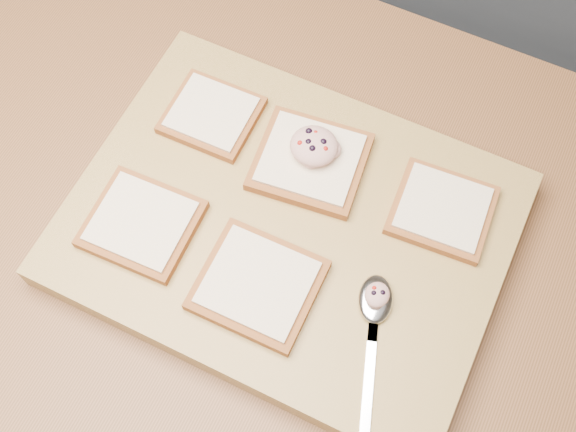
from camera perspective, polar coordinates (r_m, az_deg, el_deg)
name	(u,v)px	position (r m, az deg, el deg)	size (l,w,h in m)	color
ground	(289,389)	(1.76, 0.08, -13.50)	(4.00, 4.00, 0.00)	#515459
island_counter	(289,337)	(1.32, 0.10, -9.55)	(2.00, 0.80, 0.90)	slate
cutting_board	(288,228)	(0.88, 0.00, -0.99)	(0.51, 0.39, 0.04)	tan
bread_far_left	(212,115)	(0.93, -6.04, 7.97)	(0.11, 0.10, 0.02)	brown
bread_far_center	(310,161)	(0.89, 1.76, 4.37)	(0.14, 0.13, 0.02)	brown
bread_far_right	(442,210)	(0.88, 12.08, 0.48)	(0.12, 0.11, 0.02)	brown
bread_near_left	(142,223)	(0.87, -11.49, -0.57)	(0.13, 0.12, 0.02)	brown
bread_near_center	(258,284)	(0.82, -2.39, -5.43)	(0.13, 0.12, 0.02)	brown
tuna_salad_dollop	(314,146)	(0.87, 2.07, 5.57)	(0.06, 0.06, 0.03)	#DEA58E
spoon	(375,311)	(0.82, 6.86, -7.48)	(0.09, 0.19, 0.01)	silver
spoon_salad	(377,295)	(0.81, 7.05, -6.19)	(0.03, 0.03, 0.02)	#DEA58E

